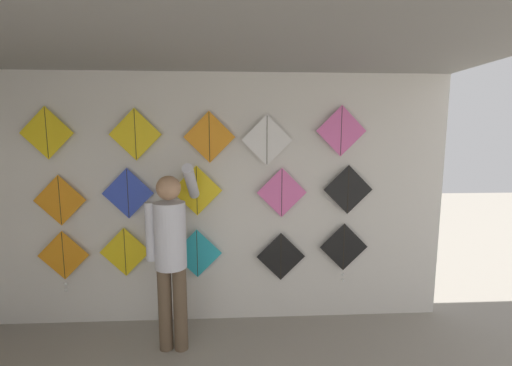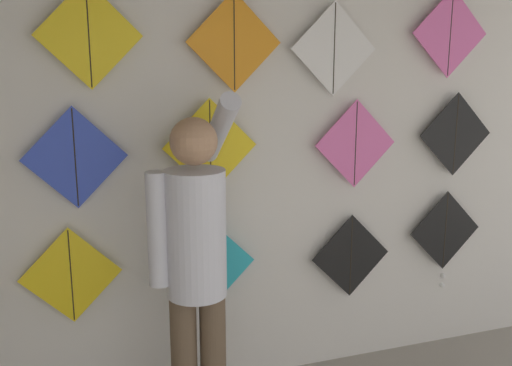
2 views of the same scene
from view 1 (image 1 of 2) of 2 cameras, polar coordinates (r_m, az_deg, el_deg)
The scene contains 18 objects.
back_panel at distance 3.89m, azimuth -8.64°, elevation -2.94°, with size 5.46×0.06×2.80m, color silver.
ceiling_slab at distance 2.10m, azimuth -15.06°, elevation 26.97°, with size 5.46×4.46×0.04m, color gray.
shopkeeper at distance 3.47m, azimuth -14.00°, elevation -10.35°, with size 0.47×0.63×1.87m.
kite_0 at distance 4.38m, azimuth -29.41°, elevation -10.78°, with size 0.55×0.04×0.69m.
kite_1 at distance 4.12m, azimuth -20.99°, elevation -10.69°, with size 0.55×0.01×0.55m.
kite_2 at distance 3.96m, azimuth -9.78°, elevation -11.50°, with size 0.55×0.01×0.55m.
kite_3 at distance 3.98m, azimuth 4.16°, elevation -12.14°, with size 0.55×0.01×0.55m.
kite_4 at distance 4.11m, azimuth 14.40°, elevation -10.63°, with size 0.55×0.04×0.69m.
kite_5 at distance 4.23m, azimuth -29.89°, elevation -2.53°, with size 0.55×0.01×0.55m.
kite_6 at distance 3.95m, azimuth -20.58°, elevation -1.64°, with size 0.55×0.01×0.55m.
kite_7 at distance 3.79m, azimuth -9.84°, elevation -1.27°, with size 0.55×0.01×0.55m.
kite_8 at distance 3.79m, azimuth 4.32°, elevation -1.62°, with size 0.55×0.01×0.55m.
kite_9 at distance 3.95m, azimuth 15.09°, elevation -1.08°, with size 0.55×0.01×0.55m.
kite_10 at distance 4.21m, azimuth -31.53°, elevation 7.12°, with size 0.55×0.01×0.55m.
kite_11 at distance 3.87m, azimuth -19.48°, elevation 7.64°, with size 0.55×0.01×0.55m.
kite_12 at distance 3.72m, azimuth -7.78°, elevation 7.59°, with size 0.55×0.01×0.55m.
kite_13 at distance 3.72m, azimuth 1.84°, elevation 7.15°, with size 0.55×0.01×0.55m.
kite_14 at distance 3.88m, azimuth 14.02°, elevation 8.41°, with size 0.55×0.01×0.55m.
Camera 1 is at (0.38, -0.11, 2.13)m, focal length 24.00 mm.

